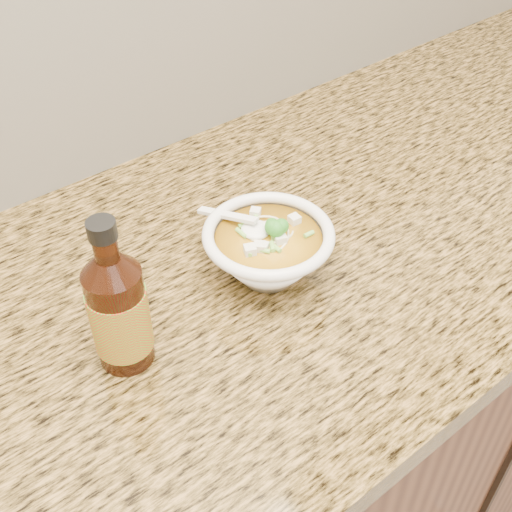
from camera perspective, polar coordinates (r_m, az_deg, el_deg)
cabinet at (r=1.19m, az=-8.55°, el=-21.33°), size 4.00×0.65×0.86m
counter_slab at (r=0.82m, az=-11.72°, el=-6.87°), size 4.00×0.68×0.04m
soup_bowl at (r=0.82m, az=1.09°, el=0.39°), size 0.17×0.19×0.09m
hot_sauce_bottle at (r=0.71m, az=-12.10°, el=-4.82°), size 0.09×0.09×0.20m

